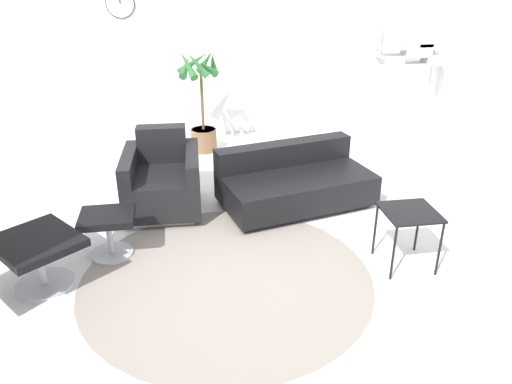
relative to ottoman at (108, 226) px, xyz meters
name	(u,v)px	position (x,y,z in m)	size (l,w,h in m)	color
ground_plane	(231,251)	(1.01, -0.12, -0.28)	(12.00, 12.00, 0.00)	white
wall_back	(201,33)	(1.01, 3.11, 1.12)	(12.00, 0.09, 2.80)	white
round_rug	(227,278)	(0.93, -0.51, -0.28)	(2.31, 2.31, 0.01)	gray
ottoman	(108,226)	(0.00, 0.00, 0.00)	(0.44, 0.38, 0.39)	#BCBCC1
armchair_red	(163,182)	(0.44, 0.80, 0.01)	(0.76, 0.86, 0.78)	silver
couch_low	(294,184)	(1.76, 0.72, -0.06)	(1.63, 1.13, 0.58)	black
side_table	(409,217)	(2.40, -0.53, 0.15)	(0.42, 0.42, 0.49)	black
potted_plant	(201,107)	(0.94, 2.43, 0.30)	(0.54, 0.59, 1.31)	brown
shelf_unit	(414,52)	(3.91, 2.81, 0.84)	(0.91, 0.28, 1.62)	#BCBCC1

